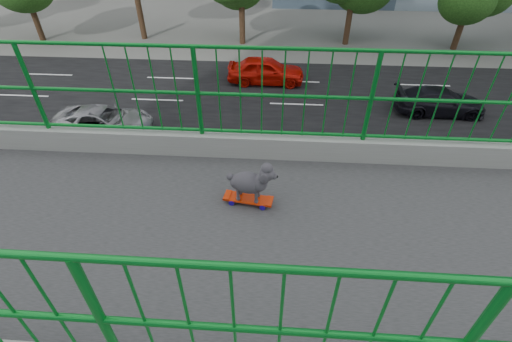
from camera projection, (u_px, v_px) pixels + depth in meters
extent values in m
cube|color=black|center=(298.00, 133.00, 18.04)|extent=(18.00, 90.00, 0.02)
cube|color=#2D2D2F|center=(375.00, 259.00, 3.70)|extent=(3.00, 24.00, 0.50)
cube|color=gray|center=(360.00, 149.00, 4.54)|extent=(0.20, 24.00, 0.30)
cylinder|color=#0D7623|center=(382.00, 51.00, 3.76)|extent=(0.04, 24.00, 0.04)
cylinder|color=#0D7623|center=(371.00, 99.00, 4.10)|extent=(0.04, 24.00, 0.04)
cylinder|color=#0D7623|center=(371.00, 99.00, 4.10)|extent=(0.06, 0.06, 1.10)
cylinder|color=black|center=(37.00, 23.00, 28.03)|extent=(0.44, 0.44, 2.62)
cylinder|color=black|center=(141.00, 19.00, 28.20)|extent=(0.44, 0.44, 2.97)
cylinder|color=black|center=(242.00, 25.00, 27.40)|extent=(0.44, 0.44, 2.73)
cylinder|color=black|center=(348.00, 25.00, 27.25)|extent=(0.44, 0.44, 2.87)
cylinder|color=black|center=(459.00, 31.00, 26.43)|extent=(0.44, 0.44, 2.66)
cube|color=red|center=(248.00, 199.00, 3.95)|extent=(0.23, 0.56, 0.02)
cube|color=#99999E|center=(233.00, 198.00, 3.99)|extent=(0.10, 0.05, 0.02)
cylinder|color=#170695|center=(235.00, 194.00, 4.05)|extent=(0.04, 0.07, 0.06)
sphere|color=yellow|center=(235.00, 194.00, 4.05)|extent=(0.03, 0.03, 0.03)
cylinder|color=#170695|center=(232.00, 203.00, 3.95)|extent=(0.04, 0.07, 0.06)
sphere|color=yellow|center=(232.00, 203.00, 3.95)|extent=(0.03, 0.03, 0.03)
cube|color=#99999E|center=(264.00, 202.00, 3.94)|extent=(0.10, 0.05, 0.02)
cylinder|color=#170695|center=(265.00, 199.00, 4.00)|extent=(0.04, 0.07, 0.06)
sphere|color=yellow|center=(265.00, 199.00, 4.00)|extent=(0.03, 0.03, 0.03)
cylinder|color=#170695|center=(262.00, 207.00, 3.89)|extent=(0.04, 0.07, 0.06)
sphere|color=yellow|center=(262.00, 207.00, 3.89)|extent=(0.03, 0.03, 0.03)
ellipsoid|color=#322F35|center=(248.00, 183.00, 3.81)|extent=(0.28, 0.38, 0.24)
sphere|color=#322F35|center=(267.00, 174.00, 3.68)|extent=(0.16, 0.16, 0.16)
sphere|color=black|center=(277.00, 177.00, 3.67)|extent=(0.03, 0.03, 0.03)
sphere|color=#322F35|center=(230.00, 177.00, 3.81)|extent=(0.08, 0.08, 0.08)
cylinder|color=#322F35|center=(258.00, 191.00, 3.92)|extent=(0.03, 0.03, 0.15)
cylinder|color=#322F35|center=(256.00, 197.00, 3.84)|extent=(0.03, 0.03, 0.15)
cylinder|color=#322F35|center=(240.00, 189.00, 3.96)|extent=(0.03, 0.03, 0.15)
cylinder|color=#322F35|center=(238.00, 195.00, 3.88)|extent=(0.03, 0.03, 0.15)
imported|color=red|center=(328.00, 170.00, 14.60)|extent=(1.45, 4.17, 1.37)
imported|color=gray|center=(103.00, 121.00, 17.66)|extent=(2.21, 4.80, 1.33)
imported|color=black|center=(440.00, 101.00, 19.26)|extent=(1.92, 4.71, 1.37)
imported|color=red|center=(266.00, 70.00, 22.18)|extent=(1.88, 4.67, 1.59)
imported|color=silver|center=(18.00, 213.00, 12.66)|extent=(1.52, 4.36, 1.44)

